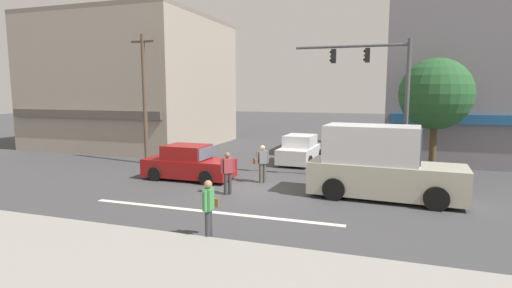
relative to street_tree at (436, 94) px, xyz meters
The scene contains 14 objects.
ground_plane 9.97m from the street_tree, 145.65° to the right, with size 120.00×120.00×0.00m, color #3D3D3F.
lane_marking_stripe 12.17m from the street_tree, 131.14° to the right, with size 9.00×0.24×0.01m, color silver.
sidewalk_curb 16.10m from the street_tree, 119.00° to the right, with size 40.00×5.00×0.16m, color gray.
building_left_block 21.02m from the street_tree, 165.16° to the left, with size 11.91×11.22×9.33m.
building_right_corner 7.52m from the street_tree, 60.03° to the left, with size 11.99×8.78×9.20m.
street_tree is the anchor object (origin of this frame).
utility_pole_near_left 14.91m from the street_tree, behind, with size 1.40×0.22×7.08m.
traffic_light_mast 3.33m from the street_tree, 133.99° to the right, with size 4.89×0.26×6.20m.
box_truck_parked_curbside 6.08m from the street_tree, 114.27° to the right, with size 5.71×2.50×2.75m.
sedan_approaching_near 11.96m from the street_tree, 157.63° to the right, with size 4.11×1.89×1.58m.
sedan_crossing_rightbound 7.58m from the street_tree, 167.75° to the left, with size 2.02×4.17×1.58m.
pedestrian_foreground_with_bag 13.13m from the street_tree, 120.45° to the right, with size 0.29×0.68×1.67m.
pedestrian_mid_crossing 10.56m from the street_tree, 141.05° to the right, with size 0.44×0.42×1.67m.
pedestrian_far_side 8.78m from the street_tree, 151.00° to the right, with size 0.64×0.51×1.67m.
Camera 1 is at (5.64, -15.29, 4.01)m, focal length 28.00 mm.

